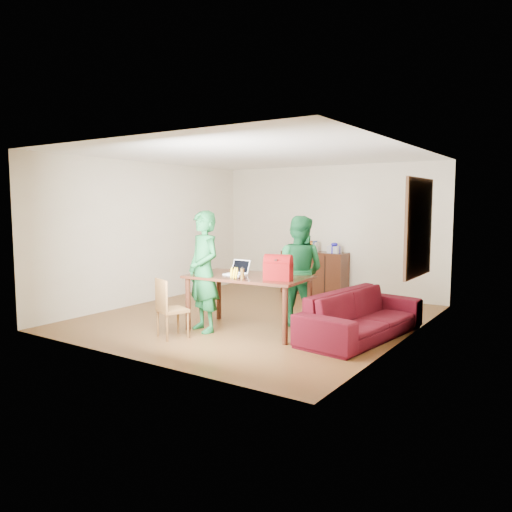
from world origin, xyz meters
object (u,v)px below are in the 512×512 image
Objects in this scene: laptop at (235,272)px; bottle at (242,273)px; table at (249,283)px; red_bag at (278,270)px; sofa at (362,315)px; person_near at (204,271)px; chair at (172,320)px; person_far at (298,271)px.

bottle is at bearing -37.32° from laptop.
laptop reaches higher than table.
table is at bearing 108.89° from bottle.
sofa is (0.97, 0.70, -0.65)m from red_bag.
bottle is (0.65, 0.08, 0.02)m from person_near.
sofa is at bearing 21.98° from laptop.
laptop is (0.47, 0.89, 0.63)m from chair.
sofa is (2.25, 1.53, 0.08)m from chair.
red_bag reaches higher than chair.
person_near is 1.49m from person_far.
chair is at bearing -141.71° from bottle.
person_near reaches higher than table.
person_near reaches higher than sofa.
bottle is at bearing 61.29° from chair.
red_bag is (0.14, -0.84, 0.12)m from person_far.
laptop is at bearing 117.04° from sofa.
table is 0.69m from person_near.
table is 0.65m from red_bag.
chair is at bearing -115.90° from laptop.
person_near is (0.14, 0.55, 0.65)m from chair.
chair is at bearing -130.84° from table.
table is 5.75× the size of laptop.
sofa is at bearing 164.51° from person_far.
chair is 5.07× the size of bottle.
person_far is at bearing 90.19° from sofa.
table is 0.27m from laptop.
table is at bearing 76.86° from chair.
person_far is 1.02m from laptop.
red_bag reaches higher than laptop.
chair is at bearing 47.26° from person_far.
sofa is at bearing 31.86° from bottle.
person_far is at bearing 85.02° from red_bag.
table reaches higher than sofa.
red_bag reaches higher than bottle.
person_near is 0.65m from bottle.
person_near reaches higher than chair.
chair is 0.47× the size of person_near.
red_bag is (0.59, -0.11, 0.25)m from table.
table is at bearing 154.82° from red_bag.
person_far is 1.10m from bottle.
red_bag is at bearing 56.00° from chair.
chair is (-0.69, -0.94, -0.48)m from table.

